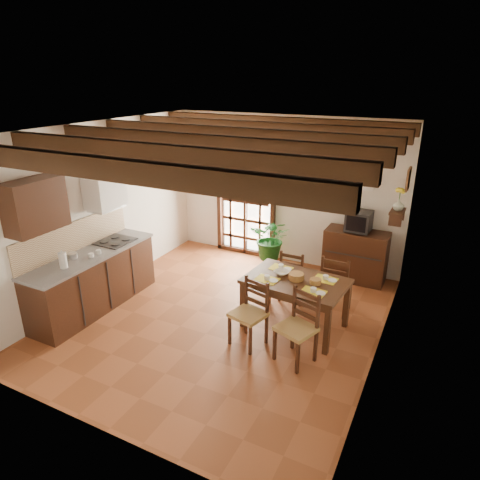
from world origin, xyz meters
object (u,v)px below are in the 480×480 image
Objects in this scene: kitchen_counter at (94,280)px; pendant_lamp at (303,187)px; chair_far_left at (294,284)px; sideboard at (355,256)px; crt_tv at (359,221)px; chair_near_right at (296,340)px; chair_far_right at (335,294)px; potted_plant at (271,240)px; chair_near_left at (249,325)px; dining_table at (296,286)px.

pendant_lamp is (3.01, 0.97, 1.60)m from kitchen_counter.
sideboard is (0.71, 1.21, 0.18)m from chair_far_left.
sideboard is 2.53× the size of crt_tv.
chair_near_right is at bearing -92.11° from sideboard.
chair_far_right reaches higher than sideboard.
crt_tv is 1.63m from potted_plant.
chair_far_right is 1.87m from potted_plant.
potted_plant reaches higher than kitchen_counter.
chair_far_right is at bearing 175.50° from chair_far_left.
chair_near_left reaches higher than chair_far_left.
chair_near_right is 2.81m from crt_tv.
chair_near_right is 1.60m from chair_far_left.
chair_far_right is 1.28m from sideboard.
kitchen_counter is 3.76m from chair_far_right.
crt_tv is (0.00, -0.01, 0.65)m from sideboard.
chair_far_right is 0.89× the size of sideboard.
chair_far_left is at bearing 30.69° from kitchen_counter.
kitchen_counter is 3.30m from chair_near_right.
sideboard is (0.42, 1.95, -0.20)m from dining_table.
crt_tv reaches higher than chair_far_left.
kitchen_counter is 3.14m from dining_table.
dining_table is at bearing 16.16° from kitchen_counter.
potted_plant is at bearing -171.33° from sideboard.
crt_tv reaches higher than chair_near_right.
chair_near_left is (-0.41, -0.68, -0.37)m from dining_table.
chair_near_right is 1.43m from chair_far_right.
kitchen_counter is at bearing -126.09° from potted_plant.
kitchen_counter reaches higher than sideboard.
potted_plant is at bearing 127.44° from dining_table.
chair_far_left is at bearing -5.26° from chair_far_right.
sideboard is (0.83, 2.64, 0.17)m from chair_near_left.
pendant_lamp reaches higher than potted_plant.
kitchen_counter is 2.66× the size of pendant_lamp.
dining_table is 2.06m from potted_plant.
chair_far_right is at bearing 105.07° from chair_near_right.
chair_far_left is (2.72, 1.62, -0.19)m from kitchen_counter.
pendant_lamp reaches higher than chair_far_left.
chair_near_left is at bearing -104.98° from crt_tv.
chair_far_left is 0.42× the size of potted_plant.
potted_plant is at bearing 139.30° from chair_near_right.
crt_tv reaches higher than sideboard.
potted_plant is (1.90, 2.61, 0.10)m from kitchen_counter.
pendant_lamp is at bearing 76.76° from chair_near_left.
chair_far_right reaches higher than dining_table.
crt_tv is at bearing 77.10° from pendant_lamp.
potted_plant is at bearing 123.89° from pendant_lamp.
kitchen_counter is 1.05× the size of potted_plant.
chair_near_left is at bearing -115.90° from dining_table.
dining_table is 0.88m from chair_near_right.
chair_near_left is 2.00m from pendant_lamp.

